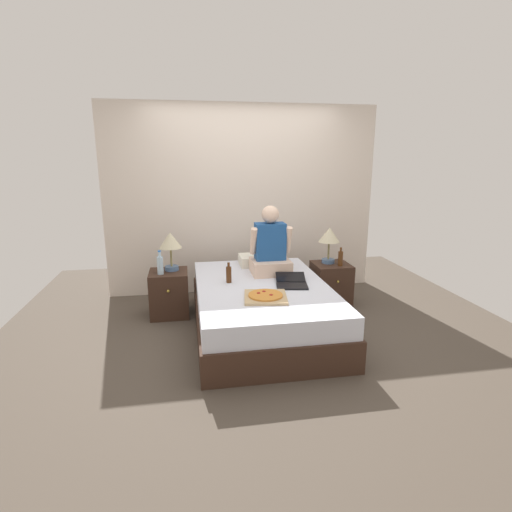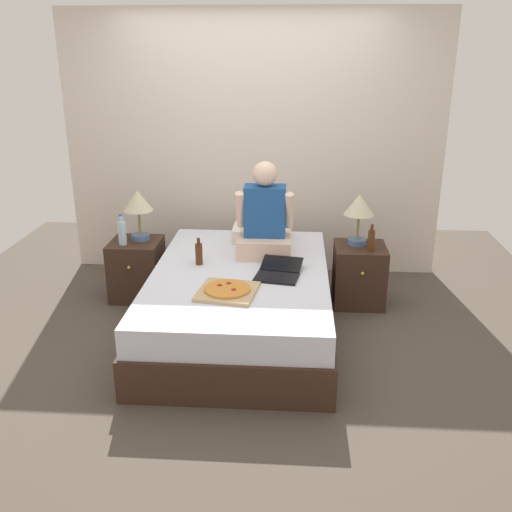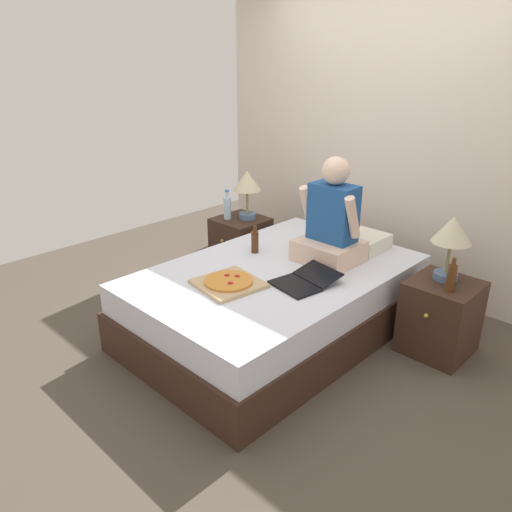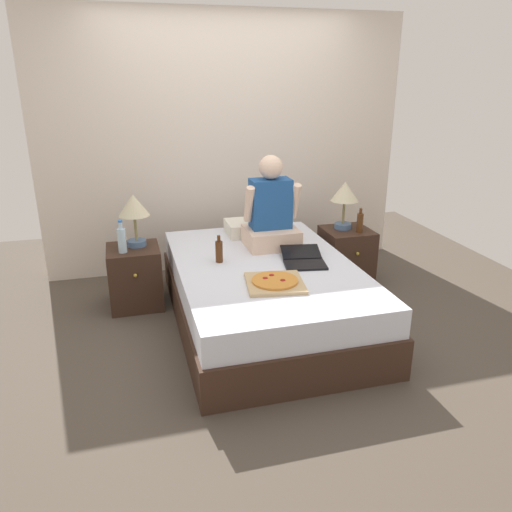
% 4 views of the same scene
% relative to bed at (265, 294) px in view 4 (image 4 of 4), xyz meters
% --- Properties ---
extents(ground_plane, '(5.63, 5.63, 0.00)m').
position_rel_bed_xyz_m(ground_plane, '(0.00, 0.00, -0.25)').
color(ground_plane, '#4C4238').
extents(wall_back, '(3.63, 0.12, 2.50)m').
position_rel_bed_xyz_m(wall_back, '(0.00, 1.42, 1.00)').
color(wall_back, beige).
rests_on(wall_back, ground).
extents(bed, '(1.40, 2.13, 0.52)m').
position_rel_bed_xyz_m(bed, '(0.00, 0.00, 0.00)').
color(bed, '#382319').
rests_on(bed, ground).
extents(nightstand_left, '(0.44, 0.47, 0.53)m').
position_rel_bed_xyz_m(nightstand_left, '(-1.00, 0.60, 0.01)').
color(nightstand_left, '#382319').
rests_on(nightstand_left, ground).
extents(lamp_on_left_nightstand, '(0.26, 0.26, 0.45)m').
position_rel_bed_xyz_m(lamp_on_left_nightstand, '(-0.96, 0.66, 0.60)').
color(lamp_on_left_nightstand, '#4C6B93').
rests_on(lamp_on_left_nightstand, nightstand_left).
extents(water_bottle, '(0.07, 0.07, 0.28)m').
position_rel_bed_xyz_m(water_bottle, '(-1.08, 0.52, 0.39)').
color(water_bottle, silver).
rests_on(water_bottle, nightstand_left).
extents(nightstand_right, '(0.44, 0.47, 0.53)m').
position_rel_bed_xyz_m(nightstand_right, '(1.00, 0.60, 0.01)').
color(nightstand_right, '#382319').
rests_on(nightstand_right, ground).
extents(lamp_on_right_nightstand, '(0.26, 0.26, 0.45)m').
position_rel_bed_xyz_m(lamp_on_right_nightstand, '(0.97, 0.66, 0.60)').
color(lamp_on_right_nightstand, '#4C6B93').
rests_on(lamp_on_right_nightstand, nightstand_right).
extents(beer_bottle, '(0.06, 0.06, 0.23)m').
position_rel_bed_xyz_m(beer_bottle, '(1.07, 0.51, 0.37)').
color(beer_bottle, '#512D14').
rests_on(beer_bottle, nightstand_right).
extents(pillow, '(0.52, 0.34, 0.12)m').
position_rel_bed_xyz_m(pillow, '(0.13, 0.78, 0.32)').
color(pillow, silver).
rests_on(pillow, bed).
extents(person_seated, '(0.47, 0.40, 0.78)m').
position_rel_bed_xyz_m(person_seated, '(0.17, 0.41, 0.55)').
color(person_seated, beige).
rests_on(person_seated, bed).
extents(laptop, '(0.38, 0.46, 0.07)m').
position_rel_bed_xyz_m(laptop, '(0.30, -0.07, 0.28)').
color(laptop, black).
rests_on(laptop, bed).
extents(pizza_box, '(0.45, 0.45, 0.05)m').
position_rel_bed_xyz_m(pizza_box, '(-0.05, -0.42, 0.28)').
color(pizza_box, tan).
rests_on(pizza_box, bed).
extents(beer_bottle_on_bed, '(0.06, 0.06, 0.22)m').
position_rel_bed_xyz_m(beer_bottle_on_bed, '(-0.34, 0.13, 0.35)').
color(beer_bottle_on_bed, '#4C2811').
rests_on(beer_bottle_on_bed, bed).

